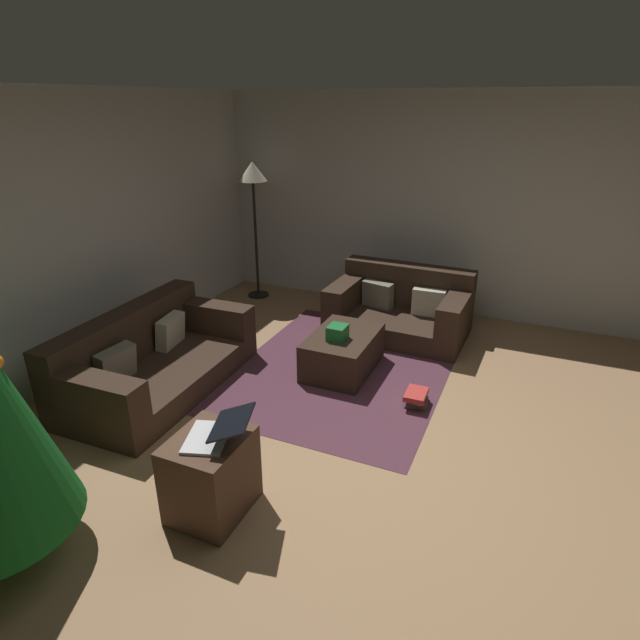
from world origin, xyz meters
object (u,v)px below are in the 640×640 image
(tv_remote, at_px, (340,334))
(book_stack, at_px, (416,398))
(couch_right, at_px, (401,308))
(laptop, at_px, (216,432))
(gift_box, at_px, (337,333))
(ottoman, at_px, (343,352))
(side_table, at_px, (211,475))
(couch_left, at_px, (152,360))
(corner_lamp, at_px, (253,183))

(tv_remote, distance_m, book_stack, 0.98)
(couch_right, relative_size, tv_remote, 9.57)
(tv_remote, relative_size, laptop, 0.33)
(gift_box, bearing_deg, couch_right, -12.62)
(ottoman, relative_size, laptop, 1.80)
(book_stack, bearing_deg, ottoman, 66.95)
(ottoman, distance_m, side_table, 2.13)
(couch_right, height_order, gift_box, couch_right)
(side_table, distance_m, book_stack, 2.00)
(laptop, bearing_deg, gift_box, -0.16)
(couch_left, height_order, side_table, couch_left)
(ottoman, distance_m, book_stack, 0.91)
(couch_left, xyz_separation_m, book_stack, (0.65, -2.34, -0.20))
(gift_box, bearing_deg, side_table, 178.20)
(gift_box, height_order, tv_remote, gift_box)
(side_table, bearing_deg, corner_lamp, 25.71)
(gift_box, distance_m, tv_remote, 0.12)
(side_table, height_order, laptop, laptop)
(ottoman, height_order, gift_box, gift_box)
(ottoman, height_order, book_stack, ottoman)
(tv_remote, xyz_separation_m, book_stack, (-0.33, -0.86, -0.32))
(tv_remote, bearing_deg, couch_left, 99.81)
(ottoman, bearing_deg, book_stack, -113.05)
(couch_left, height_order, gift_box, couch_left)
(side_table, bearing_deg, tv_remote, -1.26)
(couch_left, bearing_deg, corner_lamp, -174.36)
(tv_remote, xyz_separation_m, laptop, (-2.09, -0.01, 0.22))
(book_stack, bearing_deg, gift_box, 74.51)
(corner_lamp, bearing_deg, couch_right, -100.26)
(couch_left, xyz_separation_m, corner_lamp, (2.51, 0.32, 1.24))
(ottoman, height_order, side_table, side_table)
(side_table, relative_size, laptop, 1.13)
(laptop, bearing_deg, tv_remote, 0.30)
(ottoman, distance_m, corner_lamp, 2.72)
(couch_left, relative_size, ottoman, 2.19)
(couch_left, height_order, book_stack, couch_left)
(couch_right, bearing_deg, tv_remote, 77.33)
(couch_right, relative_size, gift_box, 8.19)
(side_table, xyz_separation_m, laptop, (0.02, -0.06, 0.33))
(gift_box, relative_size, corner_lamp, 0.11)
(gift_box, bearing_deg, laptop, 179.84)
(side_table, bearing_deg, gift_box, -1.80)
(couch_right, xyz_separation_m, side_table, (-3.26, 0.34, -0.01))
(couch_left, bearing_deg, gift_box, 118.88)
(laptop, bearing_deg, couch_left, 53.34)
(corner_lamp, bearing_deg, laptop, -153.44)
(ottoman, bearing_deg, gift_box, 173.91)
(gift_box, xyz_separation_m, side_table, (-2.01, 0.06, -0.17))
(corner_lamp, bearing_deg, gift_box, -131.95)
(side_table, bearing_deg, couch_left, 51.77)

